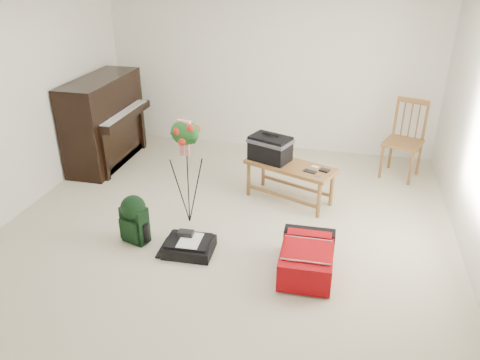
% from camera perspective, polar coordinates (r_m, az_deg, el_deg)
% --- Properties ---
extents(floor, '(5.00, 5.50, 0.01)m').
position_cam_1_polar(floor, '(5.19, -2.11, -6.86)').
color(floor, beige).
rests_on(floor, ground).
extents(wall_back, '(5.00, 0.04, 2.50)m').
position_cam_1_polar(wall_back, '(7.22, 3.63, 13.47)').
color(wall_back, white).
rests_on(wall_back, floor).
extents(wall_left, '(0.04, 5.50, 2.50)m').
position_cam_1_polar(wall_left, '(5.80, -27.12, 7.48)').
color(wall_left, white).
rests_on(wall_left, floor).
extents(piano, '(0.71, 1.50, 1.25)m').
position_cam_1_polar(piano, '(7.06, -16.12, 6.71)').
color(piano, black).
rests_on(piano, floor).
extents(bench, '(1.18, 0.81, 0.84)m').
position_cam_1_polar(bench, '(5.69, 4.26, 2.97)').
color(bench, olive).
rests_on(bench, floor).
extents(dining_chair, '(0.59, 0.59, 1.06)m').
position_cam_1_polar(dining_chair, '(6.74, 19.27, 4.60)').
color(dining_chair, olive).
rests_on(dining_chair, floor).
extents(red_suitcase, '(0.51, 0.74, 0.31)m').
position_cam_1_polar(red_suitcase, '(4.65, 8.20, -9.11)').
color(red_suitcase, '#A60709').
rests_on(red_suitcase, floor).
extents(black_duffel, '(0.52, 0.42, 0.21)m').
position_cam_1_polar(black_duffel, '(4.93, -6.22, -7.96)').
color(black_duffel, black).
rests_on(black_duffel, floor).
extents(green_backpack, '(0.31, 0.29, 0.54)m').
position_cam_1_polar(green_backpack, '(5.08, -12.80, -4.42)').
color(green_backpack, black).
rests_on(green_backpack, floor).
extents(flower_stand, '(0.47, 0.47, 1.27)m').
position_cam_1_polar(flower_stand, '(5.21, -6.46, 0.87)').
color(flower_stand, black).
rests_on(flower_stand, floor).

